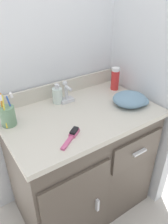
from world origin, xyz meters
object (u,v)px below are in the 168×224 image
object	(u,v)px
toothbrush_cup	(8,115)
soap_dispenser	(57,95)
hand_towel	(132,99)
hairbrush	(72,135)
shaving_cream_can	(115,79)

from	to	relation	value
toothbrush_cup	soap_dispenser	distance (m)	0.34
soap_dispenser	hand_towel	world-z (taller)	soap_dispenser
toothbrush_cup	hand_towel	distance (m)	0.74
soap_dispenser	hand_towel	distance (m)	0.46
soap_dispenser	hairbrush	xyz separation A→B (m)	(-0.11, -0.36, -0.04)
toothbrush_cup	hand_towel	xyz separation A→B (m)	(0.71, -0.20, -0.03)
toothbrush_cup	shaving_cream_can	bearing A→B (deg)	1.65
toothbrush_cup	hairbrush	distance (m)	0.36
toothbrush_cup	hand_towel	bearing A→B (deg)	-16.14
soap_dispenser	hand_towel	size ratio (longest dim) A/B	0.59
hand_towel	toothbrush_cup	bearing A→B (deg)	163.86
toothbrush_cup	hairbrush	xyz separation A→B (m)	(0.22, -0.28, -0.05)
toothbrush_cup	soap_dispenser	world-z (taller)	toothbrush_cup
shaving_cream_can	hand_towel	world-z (taller)	shaving_cream_can
soap_dispenser	shaving_cream_can	world-z (taller)	shaving_cream_can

